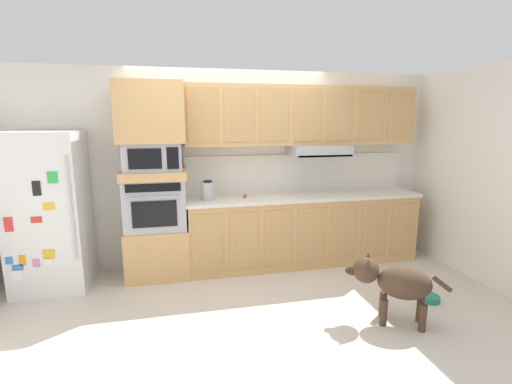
{
  "coord_description": "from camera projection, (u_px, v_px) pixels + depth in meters",
  "views": [
    {
      "loc": [
        -0.7,
        -3.64,
        1.88
      ],
      "look_at": [
        0.16,
        0.24,
        1.09
      ],
      "focal_mm": 25.54,
      "sensor_mm": 36.0,
      "label": 1
    }
  ],
  "objects": [
    {
      "name": "refrigerator",
      "position": [
        49.0,
        211.0,
        4.04
      ],
      "size": [
        0.76,
        0.73,
        1.76
      ],
      "color": "white",
      "rests_on": "ground"
    },
    {
      "name": "appliance_mid_shelf",
      "position": [
        154.0,
        174.0,
        4.28
      ],
      "size": [
        0.74,
        0.62,
        0.1
      ],
      "primitive_type": "cube",
      "color": "tan",
      "rests_on": "built_in_oven"
    },
    {
      "name": "appliance_upper_cabinet",
      "position": [
        151.0,
        112.0,
        4.14
      ],
      "size": [
        0.74,
        0.62,
        0.68
      ],
      "primitive_type": "cube",
      "color": "tan",
      "rests_on": "microwave"
    },
    {
      "name": "countertop_slab",
      "position": [
        304.0,
        196.0,
        4.74
      ],
      "size": [
        3.05,
        0.64,
        0.04
      ],
      "primitive_type": "cube",
      "color": "silver",
      "rests_on": "lower_cabinet_run"
    },
    {
      "name": "side_panel_right",
      "position": [
        475.0,
        173.0,
        4.35
      ],
      "size": [
        0.12,
        7.1,
        2.5
      ],
      "primitive_type": "cube",
      "color": "white",
      "rests_on": "ground"
    },
    {
      "name": "oven_base_cabinet",
      "position": [
        158.0,
        251.0,
        4.46
      ],
      "size": [
        0.74,
        0.62,
        0.6
      ],
      "primitive_type": "cube",
      "color": "tan",
      "rests_on": "ground"
    },
    {
      "name": "built_in_oven",
      "position": [
        156.0,
        203.0,
        4.34
      ],
      "size": [
        0.7,
        0.62,
        0.6
      ],
      "color": "#A8AAAF",
      "rests_on": "oven_base_cabinet"
    },
    {
      "name": "backsplash_panel",
      "position": [
        297.0,
        173.0,
        4.96
      ],
      "size": [
        3.05,
        0.02,
        0.5
      ],
      "primitive_type": "cube",
      "color": "silver",
      "rests_on": "countertop_slab"
    },
    {
      "name": "back_kitchen_wall",
      "position": [
        230.0,
        168.0,
        4.82
      ],
      "size": [
        6.2,
        0.12,
        2.5
      ],
      "primitive_type": "cube",
      "color": "silver",
      "rests_on": "ground"
    },
    {
      "name": "electric_kettle",
      "position": [
        208.0,
        191.0,
        4.4
      ],
      "size": [
        0.17,
        0.17,
        0.24
      ],
      "color": "#A8AAAF",
      "rests_on": "countertop_slab"
    },
    {
      "name": "dog_food_bowl",
      "position": [
        430.0,
        298.0,
        3.83
      ],
      "size": [
        0.2,
        0.2,
        0.06
      ],
      "color": "#267F66",
      "rests_on": "ground"
    },
    {
      "name": "dog",
      "position": [
        395.0,
        282.0,
        3.37
      ],
      "size": [
        0.85,
        0.55,
        0.63
      ],
      "rotation": [
        0.0,
        0.0,
        2.63
      ],
      "color": "#473323",
      "rests_on": "ground"
    },
    {
      "name": "screwdriver",
      "position": [
        246.0,
        196.0,
        4.58
      ],
      "size": [
        0.16,
        0.15,
        0.03
      ],
      "color": "red",
      "rests_on": "countertop_slab"
    },
    {
      "name": "lower_cabinet_run",
      "position": [
        303.0,
        230.0,
        4.83
      ],
      "size": [
        3.01,
        0.63,
        0.88
      ],
      "color": "tan",
      "rests_on": "ground"
    },
    {
      "name": "microwave",
      "position": [
        153.0,
        156.0,
        4.23
      ],
      "size": [
        0.64,
        0.54,
        0.32
      ],
      "color": "#A8AAAF",
      "rests_on": "appliance_mid_shelf"
    },
    {
      "name": "ground_plane",
      "position": [
        246.0,
        293.0,
        4.0
      ],
      "size": [
        9.6,
        9.6,
        0.0
      ],
      "primitive_type": "plane",
      "color": "beige"
    },
    {
      "name": "upper_cabinet_with_hood",
      "position": [
        304.0,
        118.0,
        4.66
      ],
      "size": [
        3.01,
        0.48,
        0.88
      ],
      "color": "tan",
      "rests_on": "backsplash_panel"
    }
  ]
}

